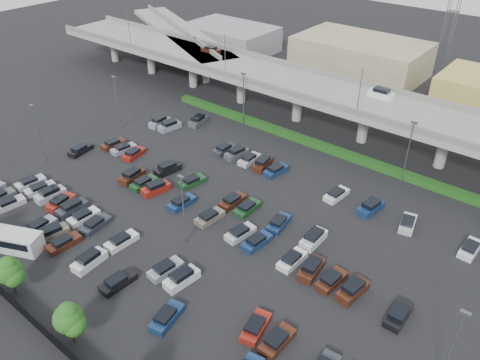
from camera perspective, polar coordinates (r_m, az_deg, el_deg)
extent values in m
plane|color=black|center=(66.77, -1.76, -4.10)|extent=(280.00, 280.00, 0.00)
cube|color=gray|center=(86.69, 12.24, 9.86)|extent=(150.00, 13.00, 1.10)
cube|color=#64645F|center=(81.15, 10.19, 9.28)|extent=(150.00, 0.50, 1.00)
cube|color=#64645F|center=(91.58, 14.22, 11.57)|extent=(150.00, 0.50, 1.00)
cylinder|color=gray|center=(128.75, -15.12, 15.25)|extent=(1.80, 1.80, 6.70)
cube|color=#64645F|center=(127.88, -15.33, 16.59)|extent=(2.60, 9.75, 0.50)
cylinder|color=gray|center=(118.19, -10.83, 14.24)|extent=(1.80, 1.80, 6.70)
cube|color=#64645F|center=(117.24, -10.99, 15.69)|extent=(2.60, 9.75, 0.50)
cylinder|color=gray|center=(108.42, -5.78, 12.93)|extent=(1.80, 1.80, 6.70)
cube|color=#64645F|center=(107.38, -5.88, 14.51)|extent=(2.60, 9.75, 0.50)
cylinder|color=gray|center=(99.65, 0.14, 11.26)|extent=(1.80, 1.80, 6.70)
cube|color=#64645F|center=(98.53, 0.14, 12.96)|extent=(2.60, 9.75, 0.50)
cylinder|color=gray|center=(92.20, 7.01, 9.15)|extent=(1.80, 1.80, 6.70)
cube|color=#64645F|center=(90.98, 7.14, 10.96)|extent=(2.60, 9.75, 0.50)
cylinder|color=gray|center=(86.38, 14.84, 6.55)|extent=(1.80, 1.80, 6.70)
cube|color=#64645F|center=(85.08, 15.14, 8.45)|extent=(2.60, 9.75, 0.50)
cylinder|color=gray|center=(82.55, 23.50, 3.51)|extent=(1.80, 1.80, 6.70)
cube|color=#64645F|center=(81.19, 23.99, 5.44)|extent=(2.60, 9.75, 0.50)
cube|color=#421D11|center=(106.94, -3.58, 15.50)|extent=(4.40, 1.82, 0.82)
cube|color=black|center=(106.75, -3.59, 15.82)|extent=(2.30, 1.60, 0.50)
cube|color=white|center=(86.61, 16.80, 9.95)|extent=(4.40, 1.82, 1.05)
cube|color=black|center=(86.31, 16.88, 10.44)|extent=(2.60, 1.60, 0.65)
cylinder|color=#525358|center=(111.37, -13.37, 17.36)|extent=(0.14, 0.14, 8.00)
cylinder|color=#525358|center=(91.77, -1.83, 14.92)|extent=(0.14, 0.14, 8.00)
cylinder|color=#525358|center=(77.51, 14.37, 10.42)|extent=(0.14, 0.14, 8.00)
cube|color=gray|center=(124.80, -7.42, 17.41)|extent=(50.93, 30.13, 1.10)
cube|color=#64645F|center=(124.53, -7.45, 17.87)|extent=(47.34, 22.43, 1.00)
cylinder|color=gray|center=(143.33, -9.99, 17.61)|extent=(1.60, 1.60, 6.70)
cylinder|color=gray|center=(132.26, -8.36, 16.47)|extent=(1.60, 1.60, 6.70)
cylinder|color=gray|center=(121.38, -6.46, 15.10)|extent=(1.60, 1.60, 6.70)
cylinder|color=gray|center=(110.72, -4.22, 13.44)|extent=(1.60, 1.60, 6.70)
cube|color=#173E12|center=(83.92, 9.42, 4.28)|extent=(66.00, 1.60, 1.10)
cube|color=black|center=(54.10, -22.36, -17.06)|extent=(70.00, 0.06, 1.80)
cylinder|color=black|center=(60.27, -26.91, -12.17)|extent=(0.10, 0.10, 2.00)
cylinder|color=black|center=(56.71, -24.54, -14.73)|extent=(0.10, 0.10, 2.00)
cylinder|color=black|center=(53.39, -21.80, -17.59)|extent=(0.10, 0.10, 2.00)
cylinder|color=#332316|center=(60.56, -25.81, -11.58)|extent=(0.26, 0.26, 1.96)
sphere|color=#154E14|center=(59.04, -26.37, -9.90)|extent=(3.04, 3.04, 3.04)
sphere|color=#154E14|center=(58.88, -25.83, -10.58)|extent=(2.39, 2.39, 2.39)
sphere|color=#154E14|center=(59.67, -26.63, -9.90)|extent=(2.39, 2.39, 2.39)
sphere|color=#154E14|center=(58.50, -26.46, -9.24)|extent=(2.06, 2.06, 2.06)
cylinder|color=#332316|center=(53.16, -19.70, -17.30)|extent=(0.26, 0.26, 1.97)
sphere|color=#154E14|center=(51.40, -20.21, -15.55)|extent=(3.07, 3.07, 3.07)
sphere|color=#154E14|center=(51.37, -19.54, -16.33)|extent=(2.41, 2.41, 2.41)
sphere|color=#154E14|center=(52.00, -20.59, -15.49)|extent=(2.41, 2.41, 2.41)
sphere|color=#154E14|center=(50.78, -20.26, -14.85)|extent=(2.08, 2.08, 2.08)
cube|color=silver|center=(66.95, -26.07, -6.72)|extent=(8.33, 5.71, 2.32)
cube|color=black|center=(66.63, -26.18, -6.36)|extent=(7.36, 5.31, 1.05)
cube|color=silver|center=(66.20, -26.34, -5.86)|extent=(8.48, 5.85, 0.28)
cube|color=#4B4D52|center=(77.89, -27.25, -1.89)|extent=(1.89, 4.43, 0.82)
cube|color=silver|center=(75.67, -26.31, -2.66)|extent=(2.35, 4.59, 0.82)
cube|color=black|center=(75.28, -26.56, -2.34)|extent=(1.87, 2.48, 0.50)
cube|color=gray|center=(69.24, -23.14, -5.26)|extent=(2.29, 4.57, 0.82)
cube|color=black|center=(68.81, -23.39, -4.92)|extent=(1.84, 2.46, 0.50)
cube|color=#6E6556|center=(67.11, -21.97, -6.15)|extent=(2.57, 4.65, 1.05)
cube|color=black|center=(66.63, -22.11, -5.60)|extent=(2.04, 2.84, 0.65)
cube|color=#421D11|center=(65.18, -20.67, -7.26)|extent=(2.04, 4.49, 0.82)
cube|color=black|center=(64.73, -20.92, -6.91)|extent=(1.72, 2.38, 0.50)
cube|color=white|center=(61.27, -17.87, -9.41)|extent=(2.16, 4.53, 1.05)
cube|color=black|center=(60.74, -18.00, -8.84)|extent=(1.80, 2.72, 0.65)
cube|color=black|center=(57.78, -14.63, -11.99)|extent=(2.03, 4.48, 0.82)
cube|color=black|center=(57.27, -14.88, -11.65)|extent=(1.71, 2.38, 0.50)
cube|color=navy|center=(53.06, -8.88, -16.24)|extent=(2.65, 4.67, 0.82)
cube|color=black|center=(52.51, -9.11, -15.91)|extent=(2.02, 2.57, 0.50)
cube|color=silver|center=(79.42, -24.15, -0.33)|extent=(2.24, 4.56, 0.82)
cube|color=black|center=(79.04, -24.38, -0.01)|extent=(1.82, 2.45, 0.50)
cube|color=silver|center=(77.24, -23.15, -1.04)|extent=(2.52, 4.64, 0.82)
cube|color=black|center=(76.85, -23.37, -0.71)|extent=(1.96, 2.53, 0.50)
cube|color=silver|center=(75.04, -22.10, -1.72)|extent=(2.12, 4.51, 1.05)
cube|color=black|center=(74.61, -22.23, -1.20)|extent=(1.78, 2.70, 0.65)
cube|color=maroon|center=(73.01, -20.96, -2.58)|extent=(2.55, 4.65, 0.82)
cube|color=black|center=(72.59, -21.18, -2.24)|extent=(1.97, 2.54, 0.50)
cube|color=#2B2F38|center=(70.89, -19.78, -3.34)|extent=(1.82, 4.40, 1.05)
cube|color=black|center=(70.43, -19.90, -2.80)|extent=(1.60, 2.60, 0.65)
cube|color=white|center=(68.95, -18.50, -4.30)|extent=(2.03, 4.48, 0.82)
cube|color=black|center=(68.51, -18.72, -3.96)|extent=(1.71, 2.37, 0.50)
cube|color=#2B2F38|center=(67.00, -17.15, -5.24)|extent=(2.29, 4.57, 0.82)
cube|color=black|center=(66.55, -17.38, -4.89)|extent=(1.84, 2.46, 0.50)
cube|color=white|center=(63.28, -14.20, -7.27)|extent=(2.02, 4.48, 0.82)
cube|color=black|center=(62.80, -14.42, -6.91)|extent=(1.71, 2.37, 0.50)
cube|color=gray|center=(58.22, -9.04, -10.72)|extent=(2.29, 4.57, 0.82)
cube|color=black|center=(57.70, -9.24, -10.37)|extent=(1.84, 2.46, 0.50)
cube|color=white|center=(56.62, -7.11, -11.90)|extent=(2.29, 4.57, 1.05)
cube|color=black|center=(56.05, -7.17, -11.31)|extent=(1.87, 2.76, 0.65)
cube|color=maroon|center=(51.66, 1.97, -17.52)|extent=(2.70, 4.68, 0.82)
cube|color=black|center=(51.07, 1.84, -17.20)|extent=(2.05, 2.59, 0.50)
cube|color=#421D11|center=(50.69, 4.58, -18.99)|extent=(1.87, 4.42, 0.82)
cube|color=black|center=(50.09, 4.47, -18.69)|extent=(1.63, 2.32, 0.50)
cube|color=black|center=(85.84, -18.86, 3.43)|extent=(2.51, 4.64, 0.82)
cube|color=black|center=(85.46, -19.05, 3.75)|extent=(1.96, 2.53, 0.50)
cube|color=#421D11|center=(75.70, -13.00, 0.39)|extent=(2.32, 4.58, 1.05)
cube|color=black|center=(75.27, -13.07, 0.92)|extent=(1.89, 2.77, 0.65)
cube|color=#18431F|center=(73.89, -11.62, -0.40)|extent=(1.93, 4.44, 0.82)
cube|color=black|center=(73.45, -11.79, -0.06)|extent=(1.66, 2.34, 0.50)
cube|color=maroon|center=(72.01, -10.20, -1.09)|extent=(2.67, 4.68, 1.05)
cube|color=black|center=(71.56, -10.26, -0.54)|extent=(2.10, 2.87, 0.65)
cube|color=navy|center=(68.62, -7.10, -2.80)|extent=(1.96, 4.46, 0.82)
cube|color=black|center=(68.15, -7.26, -2.44)|extent=(1.68, 2.35, 0.50)
cube|color=#6E6556|center=(65.46, -3.69, -4.59)|extent=(2.16, 4.53, 0.82)
cube|color=black|center=(64.96, -3.83, -4.23)|extent=(1.78, 2.42, 0.50)
cube|color=silver|center=(62.61, 0.06, -6.53)|extent=(2.42, 4.61, 0.82)
cube|color=black|center=(62.09, -0.05, -6.17)|extent=(1.91, 2.50, 0.50)
cube|color=navy|center=(61.33, 2.08, -7.56)|extent=(2.26, 4.56, 0.82)
cube|color=black|center=(60.80, 1.98, -7.20)|extent=(1.83, 2.45, 0.50)
cube|color=white|center=(59.06, 6.39, -9.70)|extent=(1.96, 4.46, 0.82)
cube|color=black|center=(58.51, 6.32, -9.35)|extent=(1.68, 2.35, 0.50)
cube|color=#421D11|center=(58.01, 8.70, -10.73)|extent=(2.31, 4.58, 1.05)
cube|color=black|center=(57.45, 8.76, -10.14)|extent=(1.89, 2.77, 0.65)
cube|color=#421D11|center=(57.23, 11.07, -11.94)|extent=(2.24, 4.56, 0.82)
cube|color=black|center=(56.66, 11.04, -11.60)|extent=(1.82, 2.44, 0.50)
cube|color=#421D11|center=(56.41, 13.56, -12.99)|extent=(2.38, 4.60, 1.05)
cube|color=black|center=(55.83, 13.67, -12.41)|extent=(1.93, 2.79, 0.65)
cube|color=black|center=(55.40, 18.74, -15.35)|extent=(1.88, 4.42, 0.82)
cube|color=black|center=(54.81, 18.77, -15.04)|extent=(1.63, 2.32, 0.50)
cube|color=#421D11|center=(86.10, -15.14, 4.20)|extent=(2.21, 4.55, 0.82)
cube|color=black|center=(85.71, -15.30, 4.52)|extent=(1.80, 2.44, 0.50)
cube|color=gray|center=(84.10, -13.99, 3.66)|extent=(2.54, 4.64, 0.82)
cube|color=black|center=(83.70, -14.15, 3.98)|extent=(1.97, 2.54, 0.50)
cube|color=maroon|center=(82.14, -12.78, 3.09)|extent=(2.57, 4.65, 0.82)
cube|color=black|center=(81.73, -12.94, 3.42)|extent=(1.99, 2.55, 0.50)
cube|color=black|center=(76.49, -8.83, 1.27)|extent=(2.52, 4.64, 1.05)
cube|color=black|center=(76.07, -8.88, 1.79)|extent=(2.01, 2.83, 0.65)
cube|color=#18431F|center=(73.11, -5.86, -0.23)|extent=(2.67, 4.68, 0.82)
cube|color=black|center=(72.65, -6.00, 0.12)|extent=(2.03, 2.58, 0.50)
cube|color=#421D11|center=(68.45, -0.88, -2.61)|extent=(2.01, 4.48, 0.82)
cube|color=black|center=(67.96, -1.00, -2.26)|extent=(1.70, 2.37, 0.50)
cube|color=#18431F|center=(67.05, 0.93, -3.47)|extent=(1.88, 4.42, 0.82)
cube|color=black|center=(66.55, 0.82, -3.12)|extent=(1.63, 2.32, 0.50)
cube|color=navy|center=(64.51, 4.78, -5.29)|extent=(2.45, 4.62, 0.82)
cube|color=black|center=(63.99, 4.71, -4.93)|extent=(1.92, 2.51, 0.50)
cube|color=white|center=(62.28, 8.96, -7.14)|extent=(1.88, 4.42, 1.05)
cube|color=black|center=(61.76, 9.03, -6.55)|extent=(1.64, 2.62, 0.65)
cube|color=gray|center=(91.99, -9.77, 6.91)|extent=(2.17, 4.53, 1.05)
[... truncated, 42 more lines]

